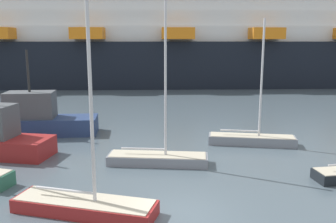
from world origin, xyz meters
name	(u,v)px	position (x,y,z in m)	size (l,w,h in m)	color
ground_plane	(182,213)	(0.00, 0.00, 0.00)	(600.00, 600.00, 0.00)	#4C5B66
sailboat_1	(85,203)	(-4.10, 0.28, 0.46)	(6.33, 3.51, 9.64)	maroon
sailboat_2	(252,138)	(5.93, 9.84, 0.46)	(6.09, 2.60, 8.59)	gray
sailboat_3	(158,157)	(-0.77, 6.26, 0.45)	(6.02, 2.41, 9.40)	gray
fishing_boat_2	(36,119)	(-9.88, 13.77, 1.19)	(9.03, 2.86, 6.46)	navy
cruise_ship	(173,35)	(3.49, 47.10, 7.90)	(126.27, 22.99, 24.52)	black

